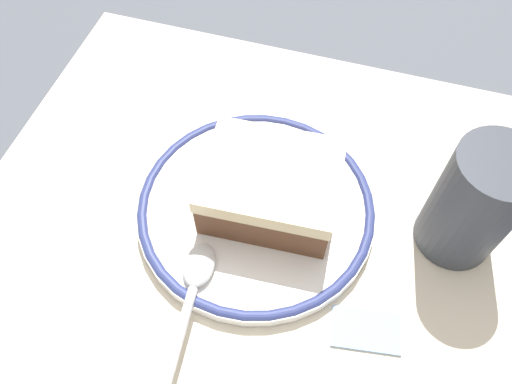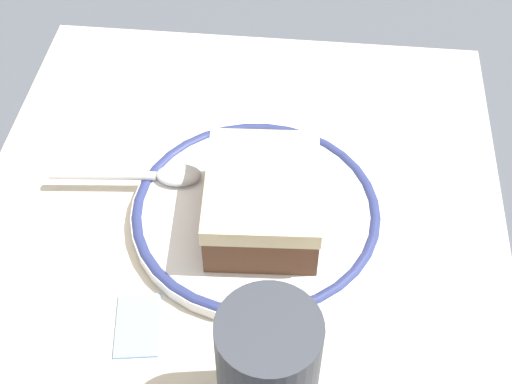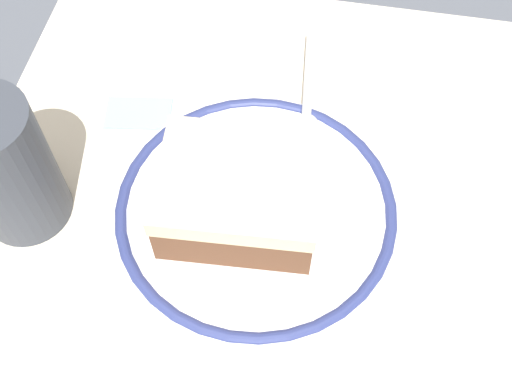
{
  "view_description": "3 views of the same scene",
  "coord_description": "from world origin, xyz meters",
  "views": [
    {
      "loc": [
        0.18,
        0.07,
        0.36
      ],
      "look_at": [
        -0.01,
        0.01,
        0.03
      ],
      "focal_mm": 35.17,
      "sensor_mm": 36.0,
      "label": 1
    },
    {
      "loc": [
        -0.05,
        0.36,
        0.44
      ],
      "look_at": [
        -0.01,
        0.01,
        0.03
      ],
      "focal_mm": 50.34,
      "sensor_mm": 36.0,
      "label": 2
    },
    {
      "loc": [
        -0.23,
        -0.03,
        0.39
      ],
      "look_at": [
        -0.01,
        0.01,
        0.03
      ],
      "focal_mm": 45.15,
      "sensor_mm": 36.0,
      "label": 3
    }
  ],
  "objects": [
    {
      "name": "ground_plane",
      "position": [
        0.0,
        0.0,
        0.0
      ],
      "size": [
        2.4,
        2.4,
        0.0
      ],
      "primitive_type": "plane",
      "color": "#4C515B"
    },
    {
      "name": "placemat",
      "position": [
        0.0,
        0.0,
        0.0
      ],
      "size": [
        0.42,
        0.44,
        0.0
      ],
      "primitive_type": "cube",
      "color": "beige",
      "rests_on": "ground_plane"
    },
    {
      "name": "plate",
      "position": [
        -0.01,
        0.01,
        0.01
      ],
      "size": [
        0.19,
        0.19,
        0.01
      ],
      "color": "white",
      "rests_on": "placemat"
    },
    {
      "name": "cake_slice",
      "position": [
        -0.02,
        0.02,
        0.04
      ],
      "size": [
        0.09,
        0.11,
        0.05
      ],
      "color": "brown",
      "rests_on": "plate"
    },
    {
      "name": "spoon",
      "position": [
        0.07,
        -0.01,
        0.02
      ],
      "size": [
        0.12,
        0.03,
        0.01
      ],
      "color": "silver",
      "rests_on": "plate"
    },
    {
      "name": "cup",
      "position": [
        -0.04,
        0.17,
        0.05
      ],
      "size": [
        0.06,
        0.06,
        0.1
      ],
      "color": "#383D47",
      "rests_on": "placemat"
    },
    {
      "name": "sugar_packet",
      "position": [
        0.06,
        0.12,
        0.0
      ],
      "size": [
        0.04,
        0.05,
        0.01
      ],
      "primitive_type": "cube",
      "rotation": [
        0.0,
        0.0,
        4.86
      ],
      "color": "#8CB2E0",
      "rests_on": "placemat"
    }
  ]
}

